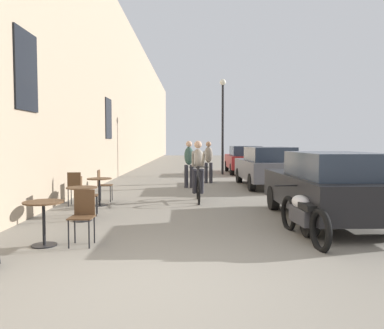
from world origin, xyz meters
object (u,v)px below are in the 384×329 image
cyclist_on_bicycle (197,172)px  cafe_table_far (98,186)px  cafe_chair_far_toward_street (74,186)px  cafe_chair_near_toward_street (81,213)px  cafe_table_mid (80,196)px  cafe_table_near (42,214)px  pedestrian_near (187,161)px  parked_car_second (265,166)px  pedestrian_mid (207,160)px  street_lamp (221,114)px  cafe_chair_mid_toward_street (84,193)px  cafe_chair_far_toward_wall (101,183)px  parked_car_nearest (326,186)px  parked_car_third (242,159)px  parked_motorcycle (302,215)px

cyclist_on_bicycle → cafe_table_far: bearing=-162.7°
cafe_table_far → cafe_chair_far_toward_street: (-0.62, -0.08, -0.00)m
cafe_chair_near_toward_street → cafe_table_mid: (-0.56, 1.90, 0.00)m
cafe_table_near → cafe_chair_near_toward_street: size_ratio=0.81×
pedestrian_near → parked_car_second: 2.92m
pedestrian_mid → street_lamp: (0.91, 4.22, 2.15)m
cafe_table_mid → pedestrian_near: (2.23, 5.90, 0.45)m
cafe_table_near → pedestrian_near: size_ratio=0.42×
cafe_chair_mid_toward_street → parked_car_second: 7.67m
cyclist_on_bicycle → parked_car_second: bearing=52.6°
cafe_table_far → cyclist_on_bicycle: size_ratio=0.41×
cafe_chair_mid_toward_street → cafe_chair_far_toward_wall: (-0.11, 2.09, 0.00)m
parked_car_nearest → cafe_chair_far_toward_wall: bearing=152.3°
cafe_table_far → pedestrian_near: (2.33, 3.92, 0.45)m
street_lamp → parked_car_second: (1.20, -5.59, -2.33)m
parked_car_third → cafe_table_mid: bearing=-112.3°
parked_car_second → parked_car_nearest: bearing=-89.6°
cafe_chair_far_toward_wall → parked_car_third: size_ratio=0.22×
cyclist_on_bicycle → parked_car_nearest: size_ratio=0.42×
cafe_chair_mid_toward_street → pedestrian_mid: size_ratio=0.52×
cafe_table_near → cafe_table_mid: size_ratio=1.00×
cafe_table_near → cafe_table_mid: same height
cafe_chair_near_toward_street → cafe_chair_far_toward_street: same height
cafe_table_far → cafe_chair_far_toward_wall: cafe_chair_far_toward_wall is taller
pedestrian_mid → parked_car_nearest: pedestrian_mid is taller
cafe_chair_far_toward_street → street_lamp: (4.65, 9.90, 2.59)m
parked_car_third → street_lamp: bearing=-149.8°
cafe_table_near → cafe_table_far: size_ratio=1.00×
parked_motorcycle → cafe_table_far: bearing=141.3°
cafe_table_near → cyclist_on_bicycle: 5.43m
pedestrian_mid → parked_car_nearest: bearing=-74.5°
cafe_table_far → street_lamp: 10.93m
cafe_table_mid → parked_car_second: 8.05m
cafe_table_mid → cafe_chair_far_toward_street: 2.04m
parked_car_third → parked_motorcycle: size_ratio=1.92×
cafe_table_near → parked_car_second: size_ratio=0.17×
cyclist_on_bicycle → parked_car_second: (2.61, 3.41, -0.04)m
cafe_table_near → cafe_chair_far_toward_wall: size_ratio=0.81×
cafe_chair_far_toward_street → cafe_chair_far_toward_wall: 0.93m
cafe_chair_near_toward_street → cafe_table_mid: 1.99m
pedestrian_near → cafe_table_mid: bearing=-110.7°
pedestrian_near → cyclist_on_bicycle: bearing=-84.7°
cafe_table_near → pedestrian_near: pedestrian_near is taller
parked_car_third → cyclist_on_bicycle: bearing=-105.1°
cafe_table_far → parked_car_third: 11.75m
parked_car_third → cafe_chair_far_toward_street: bearing=-118.9°
cafe_table_far → pedestrian_mid: size_ratio=0.42×
cafe_table_far → parked_motorcycle: (4.37, -3.50, -0.12)m
cafe_table_mid → cafe_table_far: (-0.11, 1.98, 0.00)m
cafe_chair_far_toward_street → cyclist_on_bicycle: (3.23, 0.89, 0.29)m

